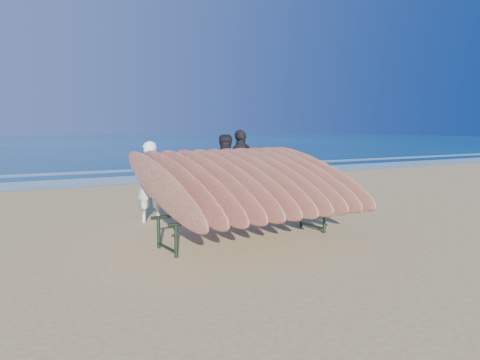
{
  "coord_description": "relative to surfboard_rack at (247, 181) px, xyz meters",
  "views": [
    {
      "loc": [
        -4.23,
        -6.71,
        1.94
      ],
      "look_at": [
        0.0,
        0.8,
        0.95
      ],
      "focal_mm": 35.0,
      "sensor_mm": 36.0,
      "label": 1
    }
  ],
  "objects": [
    {
      "name": "person_dark_a",
      "position": [
        1.16,
        2.89,
        -0.14
      ],
      "size": [
        0.88,
        0.71,
        1.75
      ],
      "primitive_type": "imported",
      "rotation": [
        0.0,
        0.0,
        -0.05
      ],
      "color": "black",
      "rests_on": "ground"
    },
    {
      "name": "person_dark_b",
      "position": [
        2.02,
        3.77,
        -0.09
      ],
      "size": [
        1.17,
        0.71,
        1.86
      ],
      "primitive_type": "imported",
      "rotation": [
        0.0,
        0.0,
        3.39
      ],
      "color": "black",
      "rests_on": "ground"
    },
    {
      "name": "foam_near",
      "position": [
        0.28,
        9.93,
        -1.01
      ],
      "size": [
        160.0,
        160.0,
        0.0
      ],
      "primitive_type": "plane",
      "color": "white",
      "rests_on": "ground"
    },
    {
      "name": "ground",
      "position": [
        0.28,
        -0.07,
        -1.02
      ],
      "size": [
        120.0,
        120.0,
        0.0
      ],
      "primitive_type": "plane",
      "color": "tan",
      "rests_on": "ground"
    },
    {
      "name": "surfboard_rack",
      "position": [
        0.0,
        0.0,
        0.0
      ],
      "size": [
        3.36,
        3.26,
        1.72
      ],
      "rotation": [
        0.0,
        0.0,
        0.06
      ],
      "color": "#1C2E1E",
      "rests_on": "ground"
    },
    {
      "name": "person_white",
      "position": [
        -0.94,
        2.29,
        -0.19
      ],
      "size": [
        0.69,
        0.55,
        1.65
      ],
      "primitive_type": "imported",
      "rotation": [
        0.0,
        0.0,
        2.85
      ],
      "color": "silver",
      "rests_on": "ground"
    },
    {
      "name": "foam_far",
      "position": [
        0.28,
        13.43,
        -1.01
      ],
      "size": [
        160.0,
        160.0,
        0.0
      ],
      "primitive_type": "plane",
      "color": "white",
      "rests_on": "ground"
    },
    {
      "name": "ocean",
      "position": [
        0.28,
        54.93,
        -1.01
      ],
      "size": [
        160.0,
        160.0,
        0.0
      ],
      "primitive_type": "plane",
      "color": "navy",
      "rests_on": "ground"
    }
  ]
}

